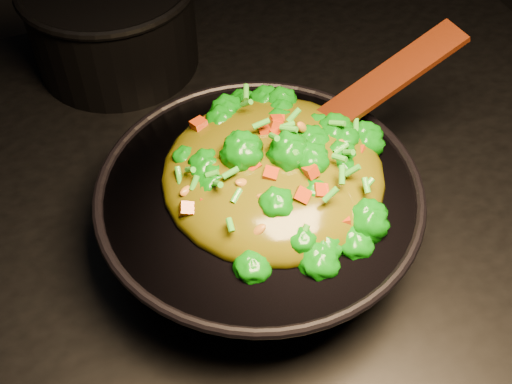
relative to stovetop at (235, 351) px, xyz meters
name	(u,v)px	position (x,y,z in m)	size (l,w,h in m)	color
stovetop	(235,351)	(0.00, 0.00, 0.00)	(1.20, 0.90, 0.90)	black
wok	(259,218)	(0.01, -0.09, 0.50)	(0.36, 0.36, 0.10)	black
stir_fry	(274,151)	(0.03, -0.08, 0.59)	(0.25, 0.25, 0.09)	#0B6D07
spatula	(361,98)	(0.16, -0.04, 0.60)	(0.28, 0.04, 0.01)	#371005
back_pot	(113,23)	(-0.07, 0.32, 0.52)	(0.25, 0.25, 0.14)	black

